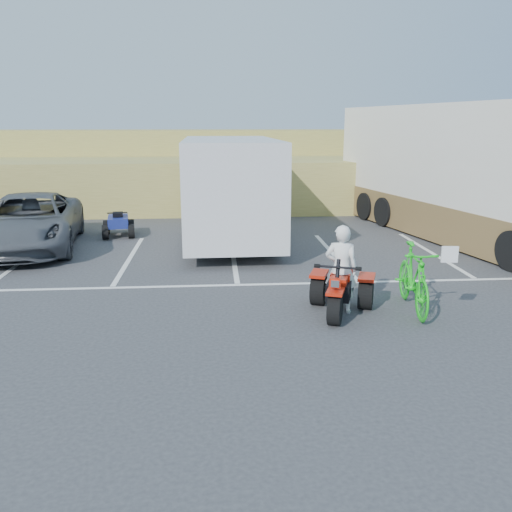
{
  "coord_description": "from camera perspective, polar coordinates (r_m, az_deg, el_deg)",
  "views": [
    {
      "loc": [
        -0.48,
        -8.9,
        3.45
      ],
      "look_at": [
        0.29,
        0.98,
        1.0
      ],
      "focal_mm": 38.0,
      "sensor_mm": 36.0,
      "label": 1
    }
  ],
  "objects": [
    {
      "name": "rider",
      "position": [
        10.09,
        8.95,
        -1.36
      ],
      "size": [
        0.7,
        0.58,
        1.65
      ],
      "primitive_type": "imported",
      "rotation": [
        0.0,
        0.0,
        2.79
      ],
      "color": "white",
      "rests_on": "ground"
    },
    {
      "name": "ground",
      "position": [
        9.56,
        -1.3,
        -7.27
      ],
      "size": [
        100.0,
        100.0,
        0.0
      ],
      "primitive_type": "plane",
      "color": "#343437",
      "rests_on": "ground"
    },
    {
      "name": "quad_atv_green",
      "position": [
        15.38,
        -3.18,
        0.91
      ],
      "size": [
        1.06,
        1.39,
        0.88
      ],
      "primitive_type": null,
      "rotation": [
        0.0,
        0.0,
        0.04
      ],
      "color": "#166320",
      "rests_on": "ground"
    },
    {
      "name": "parking_stripes",
      "position": [
        13.49,
        1.41,
        -0.91
      ],
      "size": [
        28.0,
        5.16,
        0.01
      ],
      "color": "white",
      "rests_on": "ground"
    },
    {
      "name": "green_dirt_bike",
      "position": [
        10.53,
        16.25,
        -2.25
      ],
      "size": [
        0.8,
        2.13,
        1.25
      ],
      "primitive_type": "imported",
      "rotation": [
        0.0,
        0.0,
        -0.1
      ],
      "color": "#14BF19",
      "rests_on": "ground"
    },
    {
      "name": "grey_pickup",
      "position": [
        16.34,
        -22.75,
        3.32
      ],
      "size": [
        3.25,
        5.74,
        1.51
      ],
      "primitive_type": "imported",
      "rotation": [
        0.0,
        0.0,
        0.14
      ],
      "color": "#4E5156",
      "rests_on": "ground"
    },
    {
      "name": "cargo_trailer",
      "position": [
        15.85,
        -2.74,
        7.25
      ],
      "size": [
        2.66,
        6.46,
        3.0
      ],
      "rotation": [
        0.0,
        0.0,
        0.01
      ],
      "color": "silver",
      "rests_on": "ground"
    },
    {
      "name": "quad_atv_blue",
      "position": [
        17.43,
        -14.21,
        2.05
      ],
      "size": [
        1.13,
        1.4,
        0.83
      ],
      "primitive_type": null,
      "rotation": [
        0.0,
        0.0,
        0.15
      ],
      "color": "navy",
      "rests_on": "ground"
    },
    {
      "name": "grass_embankment",
      "position": [
        24.47,
        -3.37,
        9.13
      ],
      "size": [
        40.0,
        8.5,
        3.1
      ],
      "color": "#998E45",
      "rests_on": "ground"
    },
    {
      "name": "red_trike_atv",
      "position": [
        10.2,
        8.67,
        -6.05
      ],
      "size": [
        1.68,
        1.92,
        1.04
      ],
      "primitive_type": null,
      "rotation": [
        0.0,
        0.0,
        -0.35
      ],
      "color": "red",
      "rests_on": "ground"
    },
    {
      "name": "rv_motorhome",
      "position": [
        17.75,
        20.91,
        7.35
      ],
      "size": [
        5.06,
        11.24,
        3.92
      ],
      "rotation": [
        0.0,
        0.0,
        0.22
      ],
      "color": "silver",
      "rests_on": "ground"
    }
  ]
}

